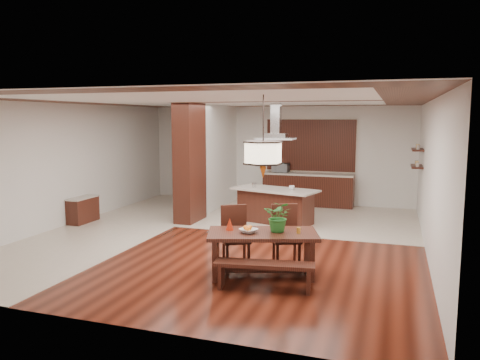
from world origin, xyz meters
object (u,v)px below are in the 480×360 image
(dining_chair_right, at_px, (286,236))
(kitchen_island, at_px, (275,205))
(hallway_console, at_px, (83,210))
(island_cup, at_px, (292,188))
(range_hood, at_px, (276,121))
(dining_bench, at_px, (264,276))
(pendant_lantern, at_px, (263,137))
(dining_chair_left, at_px, (236,236))
(foliage_plant, at_px, (279,216))
(dining_table, at_px, (263,244))
(microwave, at_px, (281,168))
(fruit_bowl, at_px, (249,231))

(dining_chair_right, xyz_separation_m, kitchen_island, (-1.01, 3.18, -0.09))
(hallway_console, distance_m, island_cup, 5.10)
(kitchen_island, xyz_separation_m, range_hood, (0.00, 0.00, 2.03))
(dining_bench, bearing_deg, pendant_lantern, 108.13)
(dining_chair_left, height_order, pendant_lantern, pendant_lantern)
(range_hood, height_order, island_cup, range_hood)
(kitchen_island, bearing_deg, foliage_plant, -59.60)
(dining_table, bearing_deg, microwave, 101.00)
(dining_table, bearing_deg, range_hood, 101.18)
(dining_bench, xyz_separation_m, dining_chair_left, (-0.77, 0.97, 0.31))
(dining_bench, xyz_separation_m, microwave, (-1.43, 6.95, 0.87))
(foliage_plant, bearing_deg, hallway_console, 157.49)
(dining_table, xyz_separation_m, dining_chair_left, (-0.58, 0.37, -0.02))
(pendant_lantern, height_order, island_cup, pendant_lantern)
(dining_table, xyz_separation_m, microwave, (-1.24, 6.36, 0.55))
(pendant_lantern, bearing_deg, island_cup, 95.07)
(dining_chair_left, bearing_deg, island_cup, 55.90)
(pendant_lantern, bearing_deg, microwave, 101.00)
(kitchen_island, bearing_deg, dining_chair_left, -71.68)
(range_hood, relative_size, island_cup, 6.68)
(dining_chair_left, height_order, fruit_bowl, dining_chair_left)
(range_hood, bearing_deg, island_cup, -13.40)
(dining_bench, height_order, microwave, microwave)
(dining_bench, xyz_separation_m, foliage_plant, (0.05, 0.70, 0.77))
(dining_bench, xyz_separation_m, kitchen_island, (-0.95, 4.42, 0.22))
(hallway_console, relative_size, dining_table, 0.46)
(hallway_console, distance_m, pendant_lantern, 6.04)
(hallway_console, distance_m, dining_bench, 6.17)
(dining_chair_left, xyz_separation_m, dining_chair_right, (0.83, 0.27, 0.01))
(island_cup, distance_m, microwave, 2.79)
(pendant_lantern, height_order, fruit_bowl, pendant_lantern)
(dining_bench, relative_size, kitchen_island, 0.67)
(range_hood, height_order, microwave, range_hood)
(hallway_console, relative_size, range_hood, 0.98)
(hallway_console, relative_size, foliage_plant, 1.74)
(hallway_console, height_order, dining_table, dining_table)
(dining_bench, bearing_deg, range_hood, 102.15)
(dining_chair_right, xyz_separation_m, island_cup, (-0.58, 3.09, 0.38))
(dining_table, xyz_separation_m, dining_chair_right, (0.25, 0.64, -0.01))
(pendant_lantern, relative_size, fruit_bowl, 4.80)
(hallway_console, bearing_deg, island_cup, 15.64)
(dining_bench, height_order, dining_chair_left, dining_chair_left)
(dining_table, height_order, island_cup, island_cup)
(dining_chair_right, bearing_deg, dining_table, -135.20)
(dining_bench, bearing_deg, fruit_bowl, 129.38)
(hallway_console, relative_size, island_cup, 6.53)
(pendant_lantern, height_order, kitchen_island, pendant_lantern)
(dining_table, distance_m, dining_chair_right, 0.69)
(dining_chair_left, xyz_separation_m, kitchen_island, (-0.18, 3.46, -0.08))
(dining_table, height_order, dining_chair_left, dining_chair_left)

